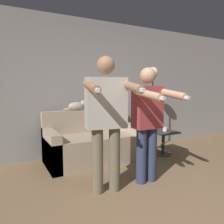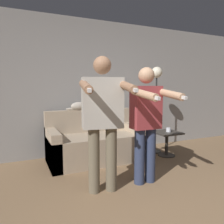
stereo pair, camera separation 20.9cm
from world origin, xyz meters
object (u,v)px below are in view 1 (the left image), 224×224
cat (77,106)px  floor_lamp (153,85)px  cup (165,129)px  person_left (106,115)px  person_right (148,118)px  couch (93,144)px  side_table (163,138)px

cat → floor_lamp: floor_lamp is taller
floor_lamp → cup: 0.91m
person_left → person_right: size_ratio=1.07×
couch → cup: (1.36, -0.33, 0.21)m
person_left → floor_lamp: bearing=45.9°
person_left → person_right: bearing=9.8°
couch → person_right: (0.30, -1.18, 0.60)m
person_left → cat: person_left is taller
floor_lamp → cup: (0.08, -0.30, -0.85)m
side_table → person_left: bearing=-152.5°
person_left → cat: (0.13, 1.47, -0.01)m
cat → side_table: (1.52, -0.61, -0.63)m
person_right → side_table: 1.46m
floor_lamp → cup: floor_lamp is taller
cat → couch: bearing=-58.6°
couch → floor_lamp: (1.27, -0.03, 1.06)m
cat → cup: (1.54, -0.63, -0.46)m
couch → person_left: size_ratio=0.99×
person_right → cat: person_right is taller
floor_lamp → person_right: bearing=-130.2°
person_right → floor_lamp: size_ratio=0.92×
couch → cat: cat is taller
floor_lamp → side_table: floor_lamp is taller
person_right → side_table: person_right is taller
cat → side_table: cat is taller
side_table → person_right: bearing=-140.0°
side_table → cup: size_ratio=5.19×
person_left → side_table: bearing=37.8°
couch → person_left: (-0.32, -1.17, 0.68)m
cat → cup: bearing=-22.3°
person_left → couch: bearing=85.0°
couch → person_right: bearing=-75.5°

